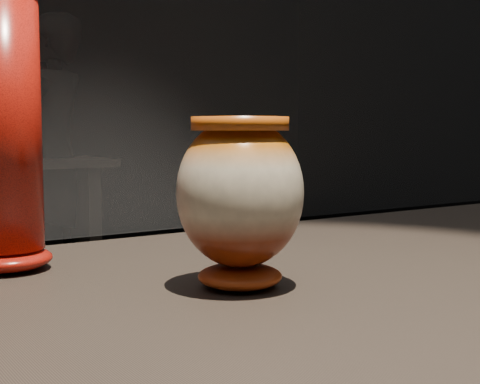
{
  "coord_description": "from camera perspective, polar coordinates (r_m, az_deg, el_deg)",
  "views": [
    {
      "loc": [
        -0.49,
        -0.62,
        1.08
      ],
      "look_at": [
        -0.08,
        0.0,
        1.01
      ],
      "focal_mm": 50.0,
      "sensor_mm": 36.0,
      "label": 1
    }
  ],
  "objects": [
    {
      "name": "tall_vase",
      "position": [
        0.89,
        -19.61,
        4.8
      ],
      "size": [
        0.14,
        0.14,
        0.36
      ],
      "rotation": [
        0.0,
        0.0,
        -0.26
      ],
      "color": "#AE160B",
      "rests_on": "display_plinth"
    },
    {
      "name": "main_vase",
      "position": [
        0.75,
        0.0,
        -0.27
      ],
      "size": [
        0.17,
        0.17,
        0.19
      ],
      "rotation": [
        0.0,
        0.0,
        0.21
      ],
      "color": "maroon",
      "rests_on": "display_plinth"
    },
    {
      "name": "visitor",
      "position": [
        4.39,
        -15.79,
        2.86
      ],
      "size": [
        0.78,
        0.76,
        1.81
      ],
      "primitive_type": "imported",
      "rotation": [
        0.0,
        0.0,
        3.85
      ],
      "color": "black",
      "rests_on": "ground"
    },
    {
      "name": "back_vase_right",
      "position": [
        4.27,
        -18.14,
        3.52
      ],
      "size": [
        0.07,
        0.07,
        0.12
      ],
      "primitive_type": "cylinder",
      "color": "#9F6F17",
      "rests_on": "back_shelf"
    }
  ]
}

